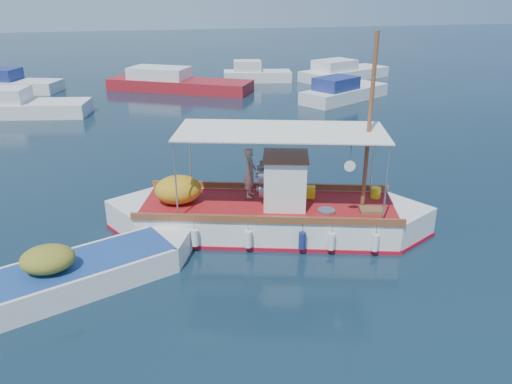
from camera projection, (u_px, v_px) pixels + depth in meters
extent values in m
plane|color=black|center=(292.00, 233.00, 15.06)|extent=(160.00, 160.00, 0.00)
cube|color=white|center=(268.00, 221.00, 15.04)|extent=(7.84, 4.51, 1.09)
cube|color=white|center=(146.00, 218.00, 15.23)|extent=(2.38, 2.38, 1.09)
cube|color=white|center=(392.00, 224.00, 14.85)|extent=(2.38, 2.38, 1.09)
cube|color=maroon|center=(268.00, 231.00, 15.16)|extent=(7.95, 4.61, 0.18)
cube|color=maroon|center=(268.00, 205.00, 14.84)|extent=(7.78, 4.32, 0.06)
cube|color=brown|center=(269.00, 186.00, 15.95)|extent=(7.25, 2.25, 0.20)
cube|color=brown|center=(266.00, 219.00, 13.64)|extent=(7.25, 2.25, 0.20)
cube|color=white|center=(285.00, 181.00, 14.52)|extent=(1.51, 1.58, 1.49)
cube|color=brown|center=(286.00, 156.00, 14.23)|extent=(1.63, 1.70, 0.06)
cylinder|color=slate|center=(263.00, 175.00, 14.15)|extent=(0.35, 0.54, 0.50)
cylinder|color=slate|center=(264.00, 168.00, 14.74)|extent=(0.35, 0.54, 0.50)
cylinder|color=slate|center=(263.00, 189.00, 14.65)|extent=(0.35, 0.54, 0.50)
cylinder|color=brown|center=(369.00, 125.00, 13.74)|extent=(0.15, 0.15, 4.96)
cylinder|color=brown|center=(339.00, 138.00, 13.94)|extent=(1.73, 0.59, 0.08)
cylinder|color=silver|center=(190.00, 156.00, 15.54)|extent=(0.05, 0.05, 2.23)
cylinder|color=silver|center=(176.00, 181.00, 13.53)|extent=(0.05, 0.05, 2.23)
cylinder|color=silver|center=(373.00, 159.00, 15.25)|extent=(0.05, 0.05, 2.23)
cylinder|color=silver|center=(386.00, 185.00, 13.23)|extent=(0.05, 0.05, 2.23)
cube|color=white|center=(281.00, 131.00, 13.96)|extent=(6.29, 3.96, 0.04)
ellipsoid|color=gold|center=(178.00, 190.00, 14.81)|extent=(1.67, 1.53, 0.83)
cube|color=yellow|center=(311.00, 192.00, 15.19)|extent=(0.29, 0.24, 0.40)
cylinder|color=yellow|center=(376.00, 193.00, 15.24)|extent=(0.37, 0.37, 0.34)
cube|color=brown|center=(371.00, 210.00, 14.29)|extent=(0.75, 0.61, 0.12)
cylinder|color=#B2B2B2|center=(326.00, 212.00, 14.22)|extent=(0.62, 0.62, 0.12)
cylinder|color=white|center=(350.00, 166.00, 13.14)|extent=(0.29, 0.11, 0.30)
cylinder|color=white|center=(195.00, 238.00, 13.82)|extent=(0.25, 0.25, 0.48)
cylinder|color=navy|center=(302.00, 240.00, 13.67)|extent=(0.25, 0.25, 0.48)
cylinder|color=white|center=(375.00, 242.00, 13.56)|extent=(0.25, 0.25, 0.48)
imported|color=#BCAC9C|center=(250.00, 172.00, 15.11)|extent=(0.57, 0.67, 1.55)
cube|color=white|center=(84.00, 276.00, 12.36)|extent=(4.70, 3.23, 0.86)
cube|color=white|center=(164.00, 251.00, 13.54)|extent=(1.58, 1.58, 0.86)
cube|color=navy|center=(82.00, 262.00, 12.21)|extent=(4.63, 3.06, 0.05)
ellipsoid|color=olive|center=(48.00, 259.00, 11.67)|extent=(1.55, 1.42, 0.63)
cube|color=silver|center=(23.00, 110.00, 28.79)|extent=(7.78, 3.73, 1.00)
cube|color=silver|center=(0.00, 95.00, 28.39)|extent=(3.31, 2.55, 0.80)
cube|color=maroon|center=(180.00, 87.00, 35.72)|extent=(10.35, 7.48, 1.00)
cube|color=silver|center=(159.00, 73.00, 35.77)|extent=(4.76, 4.09, 0.80)
cube|color=silver|center=(345.00, 95.00, 32.81)|extent=(6.94, 5.32, 1.00)
cube|color=navy|center=(336.00, 83.00, 31.82)|extent=(3.28, 2.98, 0.80)
cube|color=silver|center=(344.00, 75.00, 40.32)|extent=(8.16, 5.44, 1.00)
cube|color=silver|center=(335.00, 65.00, 39.33)|extent=(3.72, 3.25, 0.80)
cube|color=silver|center=(14.00, 87.00, 35.38)|extent=(6.83, 4.33, 1.00)
cube|color=silver|center=(257.00, 77.00, 39.35)|extent=(5.51, 2.85, 1.00)
cube|color=silver|center=(247.00, 66.00, 38.96)|extent=(2.35, 2.03, 0.80)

